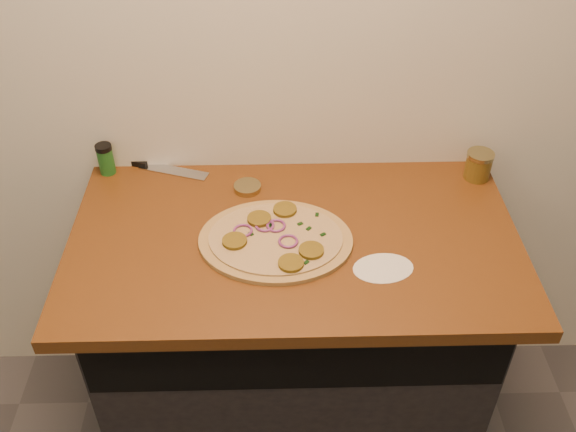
{
  "coord_description": "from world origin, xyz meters",
  "views": [
    {
      "loc": [
        -0.05,
        0.14,
        2.03
      ],
      "look_at": [
        -0.02,
        1.44,
        0.95
      ],
      "focal_mm": 40.0,
      "sensor_mm": 36.0,
      "label": 1
    }
  ],
  "objects_px": {
    "chefs_knife": "(150,166)",
    "salsa_jar": "(478,165)",
    "pizza": "(275,239)",
    "spice_shaker": "(106,159)"
  },
  "relations": [
    {
      "from": "chefs_knife",
      "to": "salsa_jar",
      "type": "relative_size",
      "value": 3.58
    },
    {
      "from": "pizza",
      "to": "spice_shaker",
      "type": "distance_m",
      "value": 0.6
    },
    {
      "from": "spice_shaker",
      "to": "pizza",
      "type": "bearing_deg",
      "value": -33.15
    },
    {
      "from": "salsa_jar",
      "to": "spice_shaker",
      "type": "relative_size",
      "value": 0.89
    },
    {
      "from": "pizza",
      "to": "salsa_jar",
      "type": "distance_m",
      "value": 0.66
    },
    {
      "from": "pizza",
      "to": "chefs_knife",
      "type": "bearing_deg",
      "value": 137.2
    },
    {
      "from": "pizza",
      "to": "salsa_jar",
      "type": "relative_size",
      "value": 4.87
    },
    {
      "from": "pizza",
      "to": "chefs_knife",
      "type": "height_order",
      "value": "pizza"
    },
    {
      "from": "chefs_knife",
      "to": "salsa_jar",
      "type": "bearing_deg",
      "value": -4.44
    },
    {
      "from": "spice_shaker",
      "to": "chefs_knife",
      "type": "bearing_deg",
      "value": 10.67
    }
  ]
}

